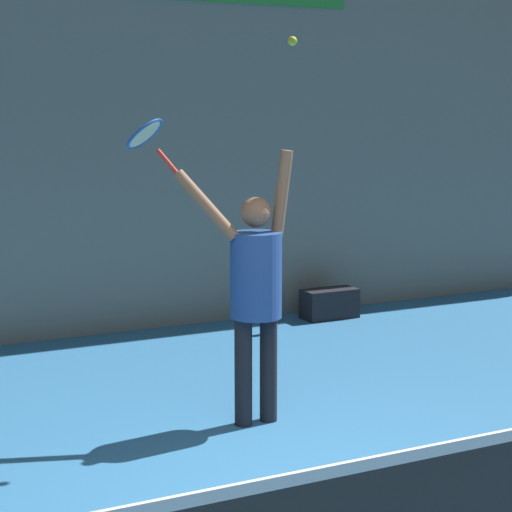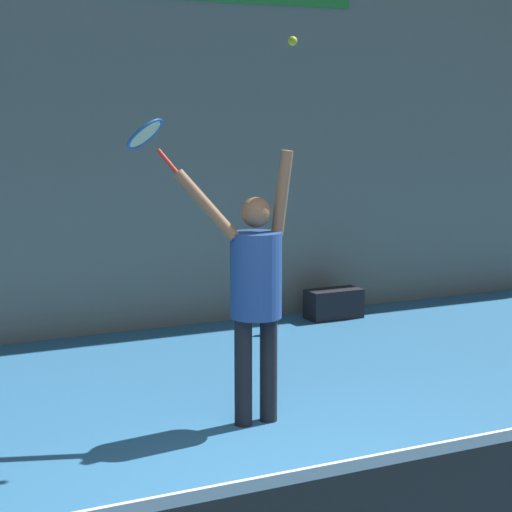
{
  "view_description": "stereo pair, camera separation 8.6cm",
  "coord_description": "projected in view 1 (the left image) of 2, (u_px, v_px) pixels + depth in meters",
  "views": [
    {
      "loc": [
        -2.54,
        -4.06,
        2.3
      ],
      "look_at": [
        0.42,
        1.82,
        1.25
      ],
      "focal_mm": 65.0,
      "sensor_mm": 36.0,
      "label": 1
    },
    {
      "loc": [
        -2.46,
        -4.1,
        2.3
      ],
      "look_at": [
        0.42,
        1.82,
        1.25
      ],
      "focal_mm": 65.0,
      "sensor_mm": 36.0,
      "label": 2
    }
  ],
  "objects": [
    {
      "name": "equipment_bag",
      "position": [
        329.0,
        303.0,
        10.28
      ],
      "size": [
        0.62,
        0.3,
        0.33
      ],
      "color": "black",
      "rests_on": "ground_plane"
    },
    {
      "name": "back_wall",
      "position": [
        72.0,
        88.0,
        9.12
      ],
      "size": [
        18.0,
        0.1,
        5.0
      ],
      "color": "slate",
      "rests_on": "ground_plane"
    },
    {
      "name": "tennis_racket",
      "position": [
        146.0,
        136.0,
        6.63
      ],
      "size": [
        0.41,
        0.41,
        0.4
      ],
      "color": "red"
    },
    {
      "name": "water_bottle",
      "position": [
        267.0,
        323.0,
        9.55
      ],
      "size": [
        0.08,
        0.08,
        0.25
      ],
      "color": "#198CCC",
      "rests_on": "ground_plane"
    },
    {
      "name": "tennis_ball",
      "position": [
        292.0,
        41.0,
        6.48
      ],
      "size": [
        0.07,
        0.07,
        0.07
      ],
      "color": "#CCDB2D"
    },
    {
      "name": "tennis_player",
      "position": [
        255.0,
        284.0,
        6.7
      ],
      "size": [
        0.84,
        0.51,
        2.01
      ],
      "color": "black",
      "rests_on": "ground_plane"
    }
  ]
}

